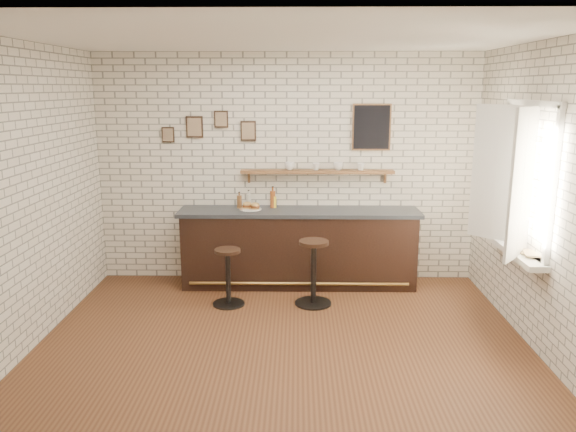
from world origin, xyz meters
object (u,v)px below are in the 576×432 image
bitters_bottle_brown (239,201)px  book_lower (523,254)px  bitters_bottle_white (249,200)px  bar_stool_right (313,270)px  shelf_cup_a (290,166)px  shelf_cup_d (361,167)px  bar_stool_left (228,275)px  bitters_bottle_amber (273,199)px  shelf_cup_b (316,167)px  ciabatta_sandwich (251,206)px  book_upper (524,253)px  shelf_cup_c (338,166)px  condiment_bottle_yellow (274,202)px  bar_counter (299,247)px  sandwich_plate (250,209)px

bitters_bottle_brown → book_lower: size_ratio=0.93×
bitters_bottle_brown → bitters_bottle_white: size_ratio=0.89×
bar_stool_right → shelf_cup_a: shelf_cup_a is taller
shelf_cup_d → shelf_cup_a: bearing=175.4°
bar_stool_left → shelf_cup_a: shelf_cup_a is taller
bitters_bottle_white → bar_stool_left: bitters_bottle_white is taller
bitters_bottle_amber → bar_stool_right: bitters_bottle_amber is taller
shelf_cup_d → book_lower: size_ratio=0.44×
bitters_bottle_amber → shelf_cup_b: shelf_cup_b is taller
bar_stool_right → shelf_cup_d: 1.57m
bitters_bottle_brown → shelf_cup_b: size_ratio=2.09×
ciabatta_sandwich → shelf_cup_d: 1.51m
bitters_bottle_white → shelf_cup_b: (0.88, 0.06, 0.44)m
ciabatta_sandwich → bitters_bottle_white: size_ratio=1.10×
shelf_cup_b → bitters_bottle_white: bearing=114.5°
shelf_cup_b → book_upper: size_ratio=0.42×
shelf_cup_c → book_lower: (1.71, -1.90, -0.61)m
shelf_cup_d → book_lower: 2.44m
ciabatta_sandwich → shelf_cup_c: 1.24m
bar_stool_right → shelf_cup_b: shelf_cup_b is taller
bitters_bottle_amber → shelf_cup_d: bearing=3.1°
shelf_cup_a → shelf_cup_d: shelf_cup_a is taller
bitters_bottle_white → shelf_cup_a: shelf_cup_a is taller
ciabatta_sandwich → bar_stool_right: bearing=-42.1°
condiment_bottle_yellow → bar_stool_left: 1.24m
bar_counter → shelf_cup_a: bearing=121.6°
condiment_bottle_yellow → bar_stool_left: (-0.52, -0.87, -0.72)m
book_lower → bitters_bottle_white: bearing=123.1°
shelf_cup_a → shelf_cup_b: 0.34m
bitters_bottle_white → book_upper: bearing=-32.9°
shelf_cup_c → sandwich_plate: bearing=111.1°
bitters_bottle_white → book_lower: bearing=-32.5°
bitters_bottle_white → sandwich_plate: bearing=-75.5°
sandwich_plate → bitters_bottle_brown: 0.21m
bitters_bottle_brown → shelf_cup_b: (1.00, 0.06, 0.45)m
bar_counter → condiment_bottle_yellow: bearing=157.1°
shelf_cup_a → shelf_cup_b: (0.34, 0.00, -0.00)m
shelf_cup_a → ciabatta_sandwich: bearing=-178.2°
bitters_bottle_brown → shelf_cup_b: bearing=3.5°
shelf_cup_a → book_lower: (2.34, -1.90, -0.61)m
ciabatta_sandwich → condiment_bottle_yellow: (0.29, 0.12, 0.03)m
shelf_cup_d → bitters_bottle_amber: bearing=178.5°
bitters_bottle_brown → book_upper: (3.00, -1.86, -0.13)m
condiment_bottle_yellow → shelf_cup_a: shelf_cup_a is taller
shelf_cup_a → book_lower: size_ratio=0.58×
ciabatta_sandwich → shelf_cup_a: shelf_cup_a is taller
bar_stool_left → bitters_bottle_brown: bearing=86.0°
sandwich_plate → bar_stool_left: size_ratio=0.40×
sandwich_plate → shelf_cup_b: (0.85, 0.18, 0.53)m
bitters_bottle_white → bitters_bottle_amber: (0.32, 0.00, 0.02)m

